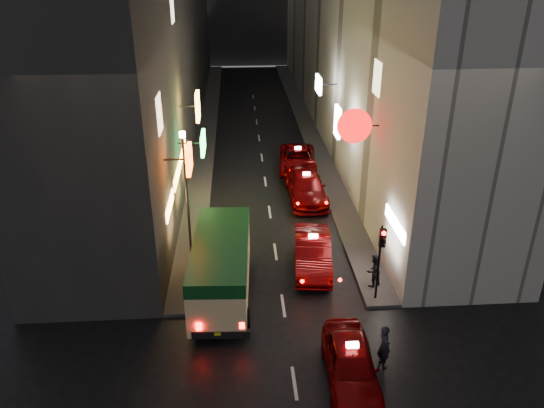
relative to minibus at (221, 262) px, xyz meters
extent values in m
cube|color=#34312F|center=(-5.42, 24.69, 7.23)|extent=(6.00, 52.00, 18.00)
cube|color=#FF520C|center=(-1.31, 2.76, 3.64)|extent=(0.18, 1.52, 1.12)
cube|color=#2FEF5F|center=(-1.06, 8.70, 2.36)|extent=(0.18, 2.02, 1.03)
cube|color=#FFBA3F|center=(-1.37, 10.60, 3.90)|extent=(0.18, 1.40, 1.60)
cube|color=#EFA953|center=(-2.40, 3.19, 1.23)|extent=(0.10, 2.74, 0.55)
cube|color=#FFBA3F|center=(-2.40, 6.96, 1.23)|extent=(0.10, 3.46, 0.55)
cube|color=#EFA953|center=(-2.40, 10.58, 1.23)|extent=(0.10, 3.06, 0.55)
cube|color=#FFE5B2|center=(-2.41, 2.69, 5.73)|extent=(0.06, 1.30, 1.60)
cube|color=#FFE5B2|center=(-2.41, 10.69, 9.23)|extent=(0.06, 1.30, 1.60)
cube|color=beige|center=(10.58, 24.69, 7.23)|extent=(6.00, 52.00, 18.00)
cylinder|color=#F20A0A|center=(6.40, 4.69, 4.40)|extent=(1.66, 0.18, 1.66)
cube|color=white|center=(6.60, 9.88, 3.05)|extent=(0.18, 1.26, 1.76)
cube|color=white|center=(6.32, 15.61, 3.89)|extent=(0.18, 1.81, 1.08)
cube|color=white|center=(7.56, 0.68, 1.23)|extent=(0.10, 2.88, 0.55)
cube|color=#FFE5B2|center=(7.57, 5.69, 6.43)|extent=(0.06, 1.30, 1.60)
cube|color=#4A4644|center=(-1.67, 24.69, -1.69)|extent=(1.50, 52.00, 0.15)
cube|color=#4A4644|center=(6.83, 24.69, -1.69)|extent=(1.50, 52.00, 0.15)
cube|color=beige|center=(0.00, -0.02, -0.18)|extent=(2.57, 6.55, 2.36)
cube|color=#0D431A|center=(0.00, -0.02, 0.74)|extent=(2.59, 6.57, 0.59)
cube|color=black|center=(0.00, 0.30, 0.06)|extent=(2.47, 3.98, 0.54)
cube|color=black|center=(0.00, -3.20, -1.20)|extent=(2.22, 0.29, 0.32)
cube|color=#FF0A05|center=(-0.81, -3.27, -0.77)|extent=(0.19, 0.06, 0.30)
cube|color=#FF0A05|center=(0.81, -3.27, -0.77)|extent=(0.19, 0.06, 0.30)
cylinder|color=black|center=(-1.01, 2.04, -1.36)|extent=(0.24, 0.82, 0.82)
cylinder|color=black|center=(1.01, -2.09, -1.36)|extent=(0.24, 0.82, 0.82)
imported|color=#640204|center=(4.53, -5.31, -0.90)|extent=(2.45, 5.54, 1.74)
cube|color=white|center=(4.53, -5.31, 0.06)|extent=(0.43, 0.20, 0.16)
imported|color=#640204|center=(4.23, 2.19, -0.85)|extent=(2.91, 5.97, 1.83)
cube|color=white|center=(4.23, 2.19, 0.16)|extent=(0.44, 0.22, 0.16)
sphere|color=#FF0A05|center=(3.42, -0.43, -0.82)|extent=(0.16, 0.16, 0.16)
sphere|color=#FF0A05|center=(5.04, -0.43, -0.82)|extent=(0.16, 0.16, 0.16)
imported|color=#640204|center=(4.90, 9.87, -0.86)|extent=(2.42, 5.77, 1.83)
cube|color=white|center=(4.90, 9.87, 0.15)|extent=(0.42, 0.19, 0.16)
sphere|color=#FF0A05|center=(4.09, 7.26, -0.83)|extent=(0.16, 0.16, 0.16)
sphere|color=#FF0A05|center=(5.70, 7.26, -0.83)|extent=(0.16, 0.16, 0.16)
imported|color=#640204|center=(4.92, 14.67, -0.90)|extent=(2.70, 5.65, 1.74)
cube|color=white|center=(4.92, 14.67, 0.06)|extent=(0.43, 0.22, 0.16)
sphere|color=#FF0A05|center=(4.15, 12.18, -0.87)|extent=(0.16, 0.16, 0.16)
sphere|color=#FF0A05|center=(5.69, 12.18, -0.87)|extent=(0.16, 0.16, 0.16)
imported|color=black|center=(5.88, -4.63, -0.79)|extent=(0.55, 0.72, 1.96)
imported|color=black|center=(6.67, 0.22, -0.74)|extent=(0.78, 0.67, 1.76)
cylinder|color=black|center=(6.58, -0.71, 0.13)|extent=(0.10, 0.10, 3.50)
cube|color=black|center=(6.58, -0.89, 1.43)|extent=(0.26, 0.18, 0.80)
sphere|color=#FF0A05|center=(6.58, -1.00, 1.70)|extent=(0.18, 0.18, 0.18)
sphere|color=black|center=(6.58, -1.00, 1.43)|extent=(0.17, 0.17, 0.17)
sphere|color=black|center=(6.58, -1.00, 1.16)|extent=(0.17, 0.17, 0.17)
cylinder|color=black|center=(-1.62, 3.69, 1.38)|extent=(0.12, 0.12, 6.00)
cylinder|color=#FFE5BF|center=(-1.62, 3.69, 4.48)|extent=(0.28, 0.28, 0.25)
camera|label=1|loc=(0.84, -19.24, 11.89)|focal=35.00mm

